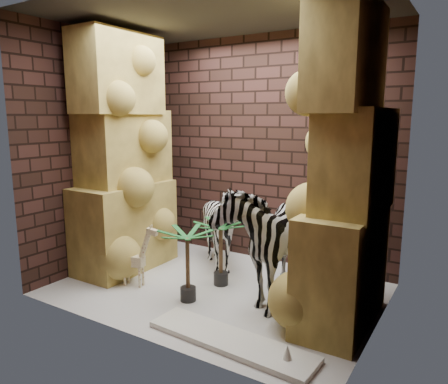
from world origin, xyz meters
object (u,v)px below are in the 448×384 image
Objects in this scene: palm_back at (188,265)px; zebra_left at (220,232)px; surfboard at (230,341)px; zebra_right at (268,228)px; giraffe_toy at (133,254)px; palm_front at (221,253)px.

zebra_left is at bearing 102.25° from palm_back.
zebra_left reaches higher than surfboard.
zebra_left is at bearing 148.11° from zebra_right.
palm_front is at bearing 21.45° from giraffe_toy.
zebra_left reaches higher than palm_back.
giraffe_toy is 1.02m from palm_front.
zebra_left is 1.88m from surfboard.
palm_front reaches higher than surfboard.
surfboard is (0.76, -1.06, -0.37)m from palm_front.
surfboard is at bearing -87.41° from zebra_right.
zebra_right reaches higher than palm_back.
surfboard is at bearing -57.56° from zebra_left.
zebra_right is at bearing 10.40° from giraffe_toy.
palm_back is at bearing 151.94° from surfboard.
zebra_right is 1.39× the size of zebra_left.
giraffe_toy is 0.49× the size of surfboard.
zebra_right is 1.99× the size of giraffe_toy.
palm_front is 0.98× the size of palm_back.
giraffe_toy is 1.72m from surfboard.
palm_back is (-0.65, -0.58, -0.37)m from zebra_right.
palm_front is 0.50× the size of surfboard.
palm_front is at bearing 175.85° from zebra_right.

